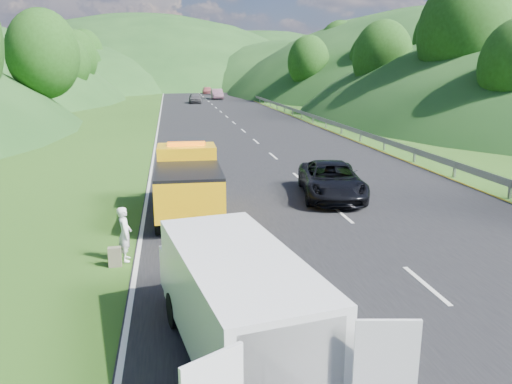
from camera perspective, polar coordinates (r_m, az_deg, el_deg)
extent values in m
plane|color=#38661E|center=(13.49, 3.30, -8.04)|extent=(320.00, 320.00, 0.00)
cube|color=black|center=(52.73, -3.37, 8.58)|extent=(14.00, 200.00, 0.02)
cube|color=gray|center=(66.18, 1.77, 9.71)|extent=(0.06, 140.00, 1.52)
cylinder|color=black|center=(19.48, -10.54, 0.22)|extent=(0.35, 0.97, 0.97)
cylinder|color=black|center=(19.51, -5.15, 0.43)|extent=(0.35, 0.97, 0.97)
cylinder|color=black|center=(15.76, -10.86, -3.11)|extent=(0.35, 0.97, 0.97)
cylinder|color=black|center=(15.79, -4.19, -2.85)|extent=(0.35, 0.97, 0.97)
cube|color=#FDB30D|center=(18.47, -7.88, 2.49)|extent=(2.10, 1.58, 1.84)
cube|color=#FDB30D|center=(16.40, -7.68, 0.16)|extent=(2.17, 3.32, 1.26)
cube|color=black|center=(16.26, -7.76, 2.47)|extent=(2.17, 3.32, 0.10)
cube|color=black|center=(19.72, -7.90, 1.65)|extent=(1.95, 1.19, 0.68)
cube|color=black|center=(20.32, -7.92, 1.46)|extent=(2.03, 0.22, 0.48)
cube|color=#FDB30D|center=(19.92, -7.99, 3.62)|extent=(1.94, 0.79, 1.06)
cube|color=orange|center=(18.30, -7.98, 5.45)|extent=(1.36, 0.26, 0.15)
cube|color=black|center=(19.07, -7.96, 3.89)|extent=(1.84, 0.10, 0.87)
cylinder|color=black|center=(10.38, -9.17, -13.15)|extent=(0.39, 0.75, 0.71)
cylinder|color=black|center=(10.74, -0.54, -11.97)|extent=(0.39, 0.75, 0.71)
cylinder|color=black|center=(8.33, 6.86, -20.56)|extent=(0.39, 0.75, 0.71)
cube|color=silver|center=(8.77, -2.07, -12.12)|extent=(2.61, 4.89, 1.65)
cube|color=silver|center=(11.08, -5.99, -8.43)|extent=(1.90, 1.10, 0.89)
cube|color=black|center=(10.66, -5.85, -5.24)|extent=(1.68, 0.59, 0.74)
cube|color=black|center=(6.93, 4.08, -19.95)|extent=(1.51, 0.35, 1.43)
cube|color=silver|center=(7.13, 14.55, -19.33)|extent=(0.84, 0.20, 1.52)
imported|color=white|center=(14.01, -14.58, -7.62)|extent=(0.45, 0.58, 1.49)
imported|color=#C7C96B|center=(12.79, -4.30, -9.33)|extent=(0.69, 0.67, 1.12)
imported|color=black|center=(9.30, -2.74, -19.01)|extent=(1.22, 0.83, 1.74)
cube|color=#68624E|center=(13.62, -15.83, -7.15)|extent=(0.33, 0.19, 0.53)
imported|color=black|center=(20.19, 8.54, -0.62)|extent=(3.09, 5.28, 1.38)
imported|color=#454348|center=(73.12, -6.97, 10.04)|extent=(1.69, 4.20, 1.43)
imported|color=#6E4959|center=(82.09, -4.47, 10.53)|extent=(1.69, 4.86, 1.60)
imported|color=#AB5559|center=(97.96, -5.56, 11.09)|extent=(1.79, 4.40, 1.28)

